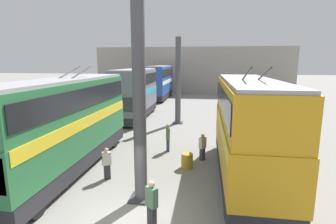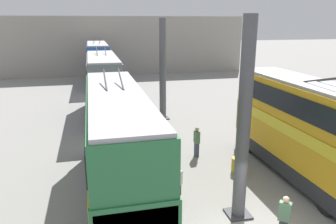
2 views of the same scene
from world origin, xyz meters
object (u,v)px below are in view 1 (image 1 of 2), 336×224
bus_right_far (160,80)px  person_by_right_row (107,163)px  oil_drum (187,161)px  bus_left_far (247,124)px  person_aisle_foreground (152,203)px  person_aisle_midway (168,137)px  bus_right_mid (135,91)px  bus_right_near (65,119)px  person_by_left_row (203,146)px

bus_right_far → person_by_right_row: (-29.11, -2.45, -2.09)m
oil_drum → bus_left_far: bearing=-109.7°
bus_left_far → person_aisle_foreground: size_ratio=5.65×
bus_right_far → oil_drum: 27.95m
person_by_right_row → person_aisle_foreground: 4.66m
person_by_right_row → person_aisle_midway: bearing=120.4°
bus_right_mid → bus_right_far: bearing=0.0°
bus_right_near → person_by_left_row: bus_right_near is taller
bus_right_far → oil_drum: size_ratio=13.15×
person_by_right_row → person_aisle_foreground: (-3.55, -3.01, 0.10)m
person_by_right_row → person_aisle_foreground: size_ratio=0.90×
person_by_right_row → oil_drum: size_ratio=1.99×
person_by_left_row → person_by_right_row: bearing=74.7°
person_by_right_row → person_by_left_row: (3.26, -4.63, -0.00)m
bus_right_near → person_by_left_row: 7.77m
bus_right_mid → oil_drum: 14.08m
bus_left_far → person_by_right_row: (-0.94, 6.75, -1.97)m
bus_right_near → person_aisle_midway: 6.41m
person_by_right_row → person_aisle_midway: size_ratio=0.89×
bus_right_mid → bus_right_far: (14.76, 0.00, 0.08)m
bus_right_near → person_by_left_row: bearing=-70.4°
bus_right_near → oil_drum: (1.25, -6.27, -2.39)m
bus_right_far → person_aisle_foreground: (-32.67, -5.46, -1.99)m
bus_left_far → person_by_right_row: bus_left_far is taller
bus_right_far → person_aisle_foreground: bus_right_far is taller
person_by_right_row → person_aisle_midway: 5.12m
person_by_right_row → oil_drum: (1.99, -3.82, -0.44)m
bus_right_mid → person_aisle_midway: bearing=-153.8°
bus_right_mid → person_aisle_foreground: size_ratio=5.63×
bus_left_far → person_aisle_midway: 5.94m
bus_left_far → person_aisle_midway: (3.59, 4.36, -1.85)m
bus_right_far → oil_drum: bearing=-167.0°
person_aisle_midway → person_by_left_row: bearing=-35.0°
person_aisle_midway → bus_right_far: bearing=95.7°
bus_right_near → person_aisle_foreground: bus_right_near is taller
oil_drum → person_aisle_midway: bearing=29.4°
bus_right_mid → bus_right_far: 14.76m
oil_drum → person_aisle_foreground: bearing=171.7°
bus_left_far → person_aisle_foreground: (-4.50, 3.74, -1.87)m
bus_right_far → person_by_right_row: bus_right_far is taller
bus_left_far → bus_right_mid: size_ratio=1.00×
oil_drum → bus_right_mid: bearing=26.9°
bus_right_far → person_by_right_row: bearing=-175.2°
bus_right_mid → person_aisle_midway: size_ratio=5.52×
bus_right_near → person_aisle_foreground: (-4.29, -5.46, -1.85)m
bus_right_mid → oil_drum: size_ratio=12.37×
person_by_left_row → bus_right_near: bearing=59.1°
person_aisle_midway → person_aisle_foreground: (-8.09, -0.62, -0.02)m
bus_right_near → person_aisle_midway: bearing=-51.9°
person_by_left_row → oil_drum: size_ratio=1.98×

